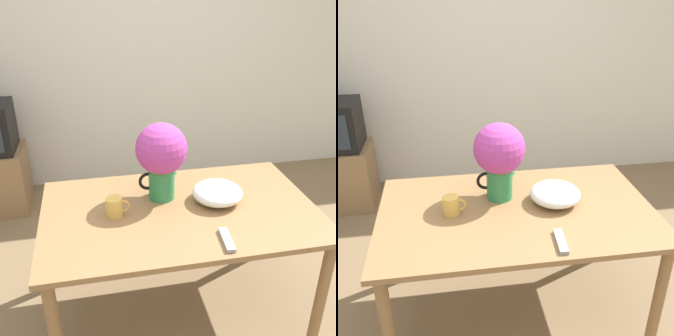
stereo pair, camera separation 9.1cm
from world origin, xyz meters
The scene contains 7 objects.
ground_plane centered at (0.00, 0.00, 0.00)m, with size 12.00×12.00×0.00m, color #7F6647.
wall_back centered at (0.00, 2.09, 1.30)m, with size 8.00×0.05×2.60m.
table centered at (-0.07, 0.22, 0.64)m, with size 1.47×0.91×0.72m.
flower_vase centered at (-0.14, 0.36, 0.99)m, with size 0.28×0.28×0.44m.
coffee_mug centered at (-0.42, 0.22, 0.78)m, with size 0.12×0.09×0.10m.
white_bowl centered at (0.15, 0.25, 0.78)m, with size 0.28×0.28×0.11m.
remote_control centered at (0.08, -0.11, 0.73)m, with size 0.06×0.18×0.02m.
Camera 1 is at (-0.50, -1.54, 1.85)m, focal length 42.00 mm.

